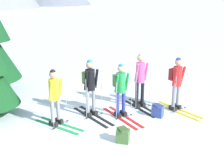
# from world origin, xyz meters

# --- Properties ---
(ground_plane) EXTENTS (400.00, 400.00, 0.00)m
(ground_plane) POSITION_xyz_m (0.00, 0.00, 0.00)
(ground_plane) COLOR white
(skier_in_yellow) EXTENTS (1.04, 1.56, 1.64)m
(skier_in_yellow) POSITION_xyz_m (-1.67, 0.14, 0.89)
(skier_in_yellow) COLOR green
(skier_in_yellow) RESTS_ON ground
(skier_in_black) EXTENTS (0.61, 1.79, 1.76)m
(skier_in_black) POSITION_xyz_m (-0.55, 0.26, 0.99)
(skier_in_black) COLOR black
(skier_in_black) RESTS_ON ground
(skier_in_green) EXTENTS (0.61, 1.78, 1.65)m
(skier_in_green) POSITION_xyz_m (0.21, -0.23, 0.92)
(skier_in_green) COLOR red
(skier_in_green) RESTS_ON ground
(skier_in_pink) EXTENTS (0.61, 1.67, 1.80)m
(skier_in_pink) POSITION_xyz_m (1.13, 0.09, 1.00)
(skier_in_pink) COLOR black
(skier_in_pink) RESTS_ON ground
(skier_in_red) EXTENTS (0.62, 1.78, 1.72)m
(skier_in_red) POSITION_xyz_m (2.01, -0.62, 0.96)
(skier_in_red) COLOR yellow
(skier_in_red) RESTS_ON ground
(backpack_on_snow_front) EXTENTS (0.38, 0.40, 0.38)m
(backpack_on_snow_front) POSITION_xyz_m (1.19, -0.78, 0.19)
(backpack_on_snow_front) COLOR #384C99
(backpack_on_snow_front) RESTS_ON ground
(backpack_on_snow_beside) EXTENTS (0.40, 0.39, 0.38)m
(backpack_on_snow_beside) POSITION_xyz_m (-0.49, -1.56, 0.19)
(backpack_on_snow_beside) COLOR #4C7238
(backpack_on_snow_beside) RESTS_ON ground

